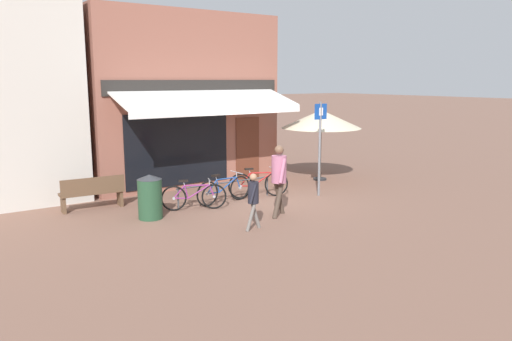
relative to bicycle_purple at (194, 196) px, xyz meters
The scene contains 12 objects.
ground_plane 2.21m from the bicycle_purple, ahead, with size 160.00×160.00×0.00m, color brown.
shop_front 4.74m from the bicycle_purple, 69.78° to the left, with size 6.14×4.57×5.38m.
bike_rack_rail 1.12m from the bicycle_purple, 11.75° to the left, with size 2.95×0.04×0.57m.
bicycle_purple is the anchor object (origin of this frame).
bicycle_blue 1.01m from the bicycle_purple, ahead, with size 1.79×0.52×0.83m.
bicycle_red 2.19m from the bicycle_purple, ahead, with size 1.73×0.67×0.87m.
pedestrian_adult 2.36m from the bicycle_purple, 49.96° to the right, with size 0.58×0.65×1.78m.
pedestrian_child 2.36m from the bicycle_purple, 83.13° to the right, with size 0.46×0.33×1.29m.
litter_bin 1.27m from the bicycle_purple, behind, with size 0.59×0.59×1.09m.
parking_sign 4.00m from the bicycle_purple, ahead, with size 0.44×0.07×2.71m.
cafe_parasol 5.67m from the bicycle_purple, 11.32° to the left, with size 2.63×2.63×2.34m.
park_bench 2.62m from the bicycle_purple, 145.04° to the left, with size 1.62×0.54×0.87m.
Camera 1 is at (-8.02, -11.10, 3.33)m, focal length 35.00 mm.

